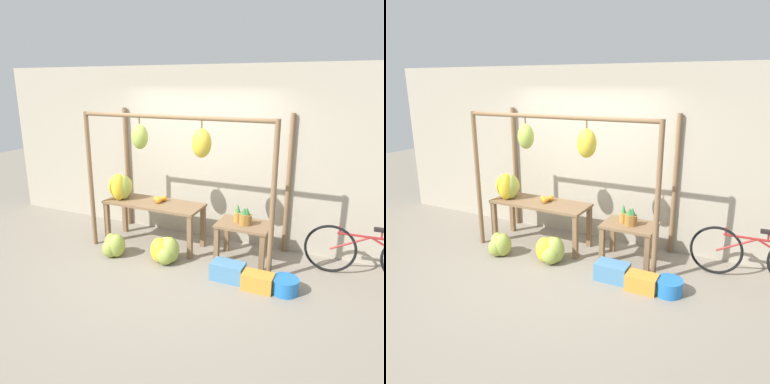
{
  "view_description": "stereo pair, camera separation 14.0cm",
  "coord_description": "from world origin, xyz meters",
  "views": [
    {
      "loc": [
        2.36,
        -4.07,
        2.53
      ],
      "look_at": [
        0.13,
        0.79,
        0.96
      ],
      "focal_mm": 35.0,
      "sensor_mm": 36.0,
      "label": 1
    },
    {
      "loc": [
        2.49,
        -4.01,
        2.53
      ],
      "look_at": [
        0.13,
        0.79,
        0.96
      ],
      "focal_mm": 35.0,
      "sensor_mm": 36.0,
      "label": 2
    }
  ],
  "objects": [
    {
      "name": "banana_pile_ground_right",
      "position": [
        -0.07,
        0.29,
        0.18
      ],
      "size": [
        0.52,
        0.46,
        0.4
      ],
      "color": "#9EB247",
      "rests_on": "ground_plane"
    },
    {
      "name": "blue_bucket",
      "position": [
        1.68,
        0.18,
        0.1
      ],
      "size": [
        0.34,
        0.34,
        0.19
      ],
      "color": "blue",
      "rests_on": "ground_plane"
    },
    {
      "name": "pineapple_cluster",
      "position": [
        0.93,
        0.79,
        0.69
      ],
      "size": [
        0.28,
        0.19,
        0.28
      ],
      "color": "#B27F38",
      "rests_on": "display_table_side"
    },
    {
      "name": "parked_bicycle",
      "position": [
        2.6,
        1.0,
        0.36
      ],
      "size": [
        1.65,
        0.1,
        0.73
      ],
      "color": "black",
      "rests_on": "ground_plane"
    },
    {
      "name": "display_table_main",
      "position": [
        -0.53,
        0.79,
        0.6
      ],
      "size": [
        1.58,
        0.59,
        0.71
      ],
      "color": "brown",
      "rests_on": "ground_plane"
    },
    {
      "name": "banana_pile_on_table",
      "position": [
        -1.13,
        0.75,
        0.91
      ],
      "size": [
        0.54,
        0.5,
        0.44
      ],
      "color": "#9EB247",
      "rests_on": "display_table_main"
    },
    {
      "name": "display_table_side",
      "position": [
        0.94,
        0.82,
        0.45
      ],
      "size": [
        0.77,
        0.54,
        0.58
      ],
      "color": "brown",
      "rests_on": "ground_plane"
    },
    {
      "name": "stall_awning",
      "position": [
        0.02,
        0.61,
        1.5
      ],
      "size": [
        2.92,
        1.15,
        2.12
      ],
      "color": "brown",
      "rests_on": "ground_plane"
    },
    {
      "name": "fruit_crate_purple",
      "position": [
        1.35,
        0.12,
        0.11
      ],
      "size": [
        0.39,
        0.24,
        0.21
      ],
      "color": "orange",
      "rests_on": "ground_plane"
    },
    {
      "name": "banana_pile_ground_left",
      "position": [
        -0.88,
        0.16,
        0.16
      ],
      "size": [
        0.41,
        0.45,
        0.36
      ],
      "color": "#9EB247",
      "rests_on": "ground_plane"
    },
    {
      "name": "ground_plane",
      "position": [
        0.0,
        0.0,
        0.0
      ],
      "size": [
        20.0,
        20.0,
        0.0
      ],
      "primitive_type": "plane",
      "color": "gray"
    },
    {
      "name": "orange_pile",
      "position": [
        -0.46,
        0.84,
        0.75
      ],
      "size": [
        0.19,
        0.24,
        0.09
      ],
      "color": "orange",
      "rests_on": "display_table_main"
    },
    {
      "name": "shop_wall_back",
      "position": [
        0.0,
        1.48,
        1.4
      ],
      "size": [
        8.0,
        0.08,
        2.8
      ],
      "color": "#B2A893",
      "rests_on": "ground_plane"
    },
    {
      "name": "fruit_crate_white",
      "position": [
        0.92,
        0.2,
        0.12
      ],
      "size": [
        0.44,
        0.27,
        0.24
      ],
      "color": "#4C84B2",
      "rests_on": "ground_plane"
    }
  ]
}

